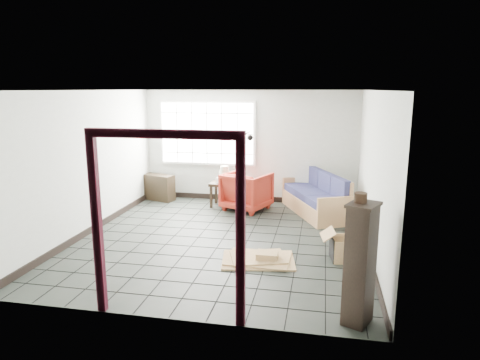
% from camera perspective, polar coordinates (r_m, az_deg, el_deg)
% --- Properties ---
extents(ground, '(5.50, 5.50, 0.00)m').
position_cam_1_polar(ground, '(7.69, -2.34, -7.88)').
color(ground, black).
rests_on(ground, ground).
extents(room_shell, '(5.02, 5.52, 2.61)m').
position_cam_1_polar(room_shell, '(7.32, -2.40, 4.65)').
color(room_shell, '#B2B6AF').
rests_on(room_shell, ground).
extents(window_panel, '(2.32, 0.08, 1.52)m').
position_cam_1_polar(window_panel, '(10.15, -4.40, 6.25)').
color(window_panel, silver).
rests_on(window_panel, ground).
extents(doorway_trim, '(1.80, 0.08, 2.20)m').
position_cam_1_polar(doorway_trim, '(4.81, -9.92, -3.08)').
color(doorway_trim, '#390C19').
rests_on(doorway_trim, ground).
extents(futon_sofa, '(1.53, 2.14, 0.89)m').
position_cam_1_polar(futon_sofa, '(9.28, 10.31, -2.49)').
color(futon_sofa, '#A57A4A').
rests_on(futon_sofa, ground).
extents(armchair, '(1.14, 1.11, 0.92)m').
position_cam_1_polar(armchair, '(9.40, 0.91, -1.23)').
color(armchair, maroon).
rests_on(armchair, ground).
extents(side_table, '(0.52, 0.52, 0.55)m').
position_cam_1_polar(side_table, '(9.69, -2.40, -0.88)').
color(side_table, black).
rests_on(side_table, ground).
extents(table_lamp, '(0.32, 0.32, 0.38)m').
position_cam_1_polar(table_lamp, '(9.56, -2.08, 1.19)').
color(table_lamp, black).
rests_on(table_lamp, side_table).
extents(projector, '(0.36, 0.32, 0.11)m').
position_cam_1_polar(projector, '(9.65, -2.06, 0.01)').
color(projector, silver).
rests_on(projector, side_table).
extents(floor_lamp, '(0.52, 0.33, 1.69)m').
position_cam_1_polar(floor_lamp, '(9.74, 0.54, 1.90)').
color(floor_lamp, black).
rests_on(floor_lamp, ground).
extents(console_shelf, '(0.85, 0.54, 0.62)m').
position_cam_1_polar(console_shelf, '(10.45, -10.82, -0.96)').
color(console_shelf, black).
rests_on(console_shelf, ground).
extents(tall_shelf, '(0.43, 0.47, 1.41)m').
position_cam_1_polar(tall_shelf, '(5.03, 15.72, -10.65)').
color(tall_shelf, black).
rests_on(tall_shelf, ground).
extents(pot, '(0.18, 0.18, 0.11)m').
position_cam_1_polar(pot, '(4.83, 15.77, -2.26)').
color(pot, black).
rests_on(pot, tall_shelf).
extents(open_box, '(0.92, 0.55, 0.49)m').
position_cam_1_polar(open_box, '(6.97, 14.28, -8.86)').
color(open_box, '#997B49').
rests_on(open_box, ground).
extents(cardboard_pile, '(1.22, 0.96, 0.16)m').
position_cam_1_polar(cardboard_pile, '(6.76, 2.61, -10.39)').
color(cardboard_pile, '#997B49').
rests_on(cardboard_pile, ground).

